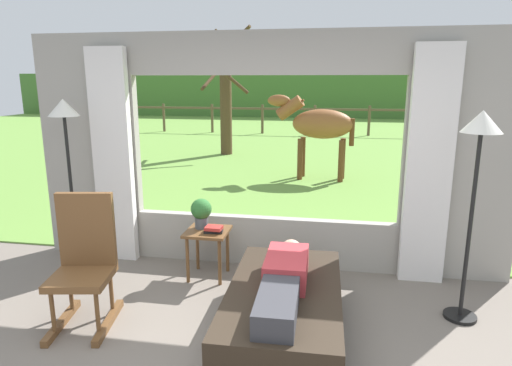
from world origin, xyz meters
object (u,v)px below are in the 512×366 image
at_px(floor_lamp_right, 479,154).
at_px(side_table, 208,239).
at_px(reclining_person, 284,279).
at_px(book_stack, 214,229).
at_px(pasture_tree, 226,95).
at_px(recliner_sofa, 284,310).
at_px(potted_plant, 201,211).
at_px(floor_lamp_left, 66,133).
at_px(horse, 318,125).
at_px(rocking_chair, 85,261).

bearing_deg(floor_lamp_right, side_table, 169.97).
xyz_separation_m(reclining_person, book_stack, (-0.84, 0.96, 0.03)).
height_order(book_stack, floor_lamp_right, floor_lamp_right).
xyz_separation_m(reclining_person, pasture_tree, (-2.61, 8.72, 1.12)).
distance_m(recliner_sofa, potted_plant, 1.51).
xyz_separation_m(floor_lamp_left, horse, (2.46, 4.94, -0.35)).
bearing_deg(floor_lamp_left, rocking_chair, -54.49).
bearing_deg(side_table, recliner_sofa, -46.45).
bearing_deg(horse, book_stack, 176.39).
relative_size(book_stack, floor_lamp_right, 0.11).
bearing_deg(rocking_chair, horse, 63.58).
distance_m(potted_plant, book_stack, 0.25).
bearing_deg(floor_lamp_left, side_table, -0.42).
xyz_separation_m(book_stack, pasture_tree, (-1.77, 7.76, 1.09)).
height_order(side_table, book_stack, book_stack).
relative_size(floor_lamp_right, horse, 1.00).
bearing_deg(potted_plant, side_table, -36.87).
height_order(recliner_sofa, pasture_tree, pasture_tree).
bearing_deg(book_stack, potted_plant, 144.49).
bearing_deg(floor_lamp_right, floor_lamp_left, 173.64).
bearing_deg(reclining_person, book_stack, 129.84).
relative_size(rocking_chair, side_table, 2.15).
bearing_deg(horse, reclining_person, -174.12).
bearing_deg(recliner_sofa, pasture_tree, 105.54).
height_order(rocking_chair, potted_plant, rocking_chair).
distance_m(book_stack, floor_lamp_left, 1.87).
relative_size(floor_lamp_left, pasture_tree, 0.54).
bearing_deg(floor_lamp_left, recliner_sofa, -21.80).
height_order(side_table, pasture_tree, pasture_tree).
bearing_deg(recliner_sofa, floor_lamp_right, 18.50).
bearing_deg(side_table, potted_plant, 143.13).
bearing_deg(book_stack, rocking_chair, -132.25).
height_order(book_stack, floor_lamp_left, floor_lamp_left).
height_order(reclining_person, pasture_tree, pasture_tree).
bearing_deg(rocking_chair, floor_lamp_left, 115.21).
relative_size(potted_plant, pasture_tree, 0.09).
xyz_separation_m(reclining_person, side_table, (-0.92, 1.02, -0.10)).
bearing_deg(reclining_person, potted_plant, 131.67).
distance_m(rocking_chair, pasture_tree, 8.84).
xyz_separation_m(rocking_chair, horse, (1.73, 5.98, 0.61)).
bearing_deg(pasture_tree, book_stack, -77.15).
distance_m(side_table, pasture_tree, 7.98).
distance_m(floor_lamp_right, horse, 5.60).
bearing_deg(book_stack, floor_lamp_right, -9.03).
distance_m(recliner_sofa, pasture_tree, 9.16).
distance_m(rocking_chair, horse, 6.25).
height_order(floor_lamp_right, pasture_tree, pasture_tree).
bearing_deg(potted_plant, floor_lamp_right, -11.04).
distance_m(floor_lamp_left, horse, 5.54).
bearing_deg(potted_plant, horse, 78.26).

